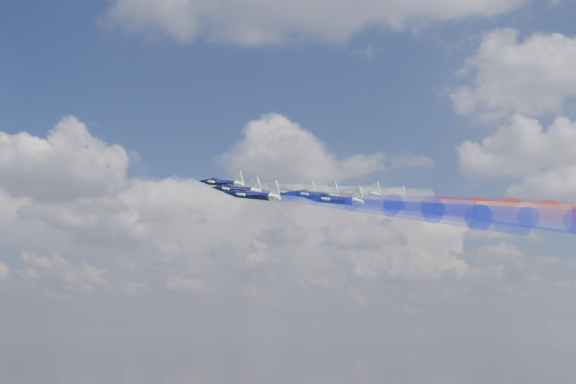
# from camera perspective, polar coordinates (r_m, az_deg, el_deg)

# --- Properties ---
(jet_lead) EXTENTS (17.07, 15.55, 7.72)m
(jet_lead) POSITION_cam_1_polar(r_m,az_deg,el_deg) (163.11, -5.24, 0.72)
(jet_lead) COLOR black
(trail_lead) EXTENTS (42.94, 21.00, 13.18)m
(trail_lead) POSITION_cam_1_polar(r_m,az_deg,el_deg) (146.67, 3.24, -0.00)
(trail_lead) COLOR white
(jet_inner_left) EXTENTS (17.07, 15.55, 7.72)m
(jet_inner_left) POSITION_cam_1_polar(r_m,az_deg,el_deg) (148.94, -4.04, 0.19)
(jet_inner_left) COLOR black
(trail_inner_left) EXTENTS (42.94, 21.00, 13.18)m
(trail_inner_left) POSITION_cam_1_polar(r_m,az_deg,el_deg) (133.21, 5.46, -0.68)
(trail_inner_left) COLOR #1B2CEC
(jet_inner_right) EXTENTS (17.07, 15.55, 7.72)m
(jet_inner_right) POSITION_cam_1_polar(r_m,az_deg,el_deg) (161.29, 0.39, -0.07)
(jet_inner_right) COLOR black
(trail_inner_right) EXTENTS (42.94, 21.00, 13.18)m
(trail_inner_right) POSITION_cam_1_polar(r_m,az_deg,el_deg) (147.34, 9.49, -0.88)
(trail_inner_right) COLOR red
(jet_outer_left) EXTENTS (17.07, 15.55, 7.72)m
(jet_outer_left) POSITION_cam_1_polar(r_m,az_deg,el_deg) (133.11, -2.77, -0.27)
(jet_outer_left) COLOR black
(trail_outer_left) EXTENTS (42.94, 21.00, 13.18)m
(trail_outer_left) POSITION_cam_1_polar(r_m,az_deg,el_deg) (118.20, 8.15, -1.30)
(trail_outer_left) COLOR #1B2CEC
(jet_center_third) EXTENTS (17.07, 15.55, 7.72)m
(jet_center_third) POSITION_cam_1_polar(r_m,az_deg,el_deg) (147.80, 2.06, -0.22)
(jet_center_third) COLOR black
(trail_center_third) EXTENTS (42.94, 21.00, 13.18)m
(trail_center_third) POSITION_cam_1_polar(r_m,az_deg,el_deg) (134.81, 12.20, -1.12)
(trail_center_third) COLOR white
(jet_outer_right) EXTENTS (17.07, 15.55, 7.72)m
(jet_outer_right) POSITION_cam_1_polar(r_m,az_deg,el_deg) (166.06, 5.55, -0.11)
(jet_outer_right) COLOR black
(trail_outer_right) EXTENTS (42.94, 21.00, 13.18)m
(trail_outer_right) POSITION_cam_1_polar(r_m,az_deg,el_deg) (154.39, 14.72, -0.88)
(trail_outer_right) COLOR red
(jet_rear_left) EXTENTS (17.07, 15.55, 7.72)m
(jet_rear_left) POSITION_cam_1_polar(r_m,az_deg,el_deg) (133.71, 3.75, -0.62)
(jet_rear_left) COLOR black
(trail_rear_left) EXTENTS (42.94, 21.00, 13.18)m
(trail_rear_left) POSITION_cam_1_polar(r_m,az_deg,el_deg) (121.75, 15.20, -1.65)
(trail_rear_left) COLOR #1B2CEC
(jet_rear_right) EXTENTS (17.07, 15.55, 7.72)m
(jet_rear_right) POSITION_cam_1_polar(r_m,az_deg,el_deg) (150.16, 7.35, -0.53)
(jet_rear_right) COLOR black
(trail_rear_right) EXTENTS (42.94, 21.00, 13.18)m
(trail_rear_right) POSITION_cam_1_polar(r_m,az_deg,el_deg) (139.59, 17.68, -1.42)
(trail_rear_right) COLOR red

